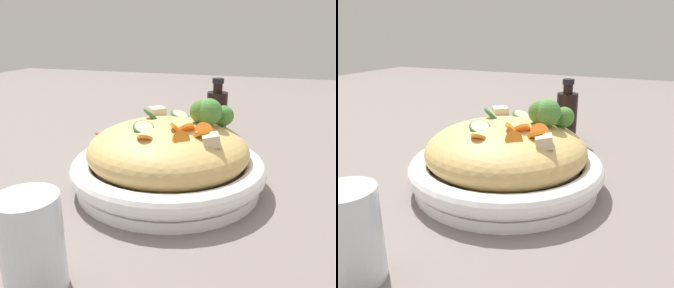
% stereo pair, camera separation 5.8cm
% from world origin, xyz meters
% --- Properties ---
extents(ground_plane, '(3.00, 3.00, 0.00)m').
position_xyz_m(ground_plane, '(0.00, 0.00, 0.00)').
color(ground_plane, slate).
extents(serving_bowl, '(0.33, 0.33, 0.05)m').
position_xyz_m(serving_bowl, '(0.00, 0.00, 0.03)').
color(serving_bowl, white).
rests_on(serving_bowl, ground_plane).
extents(noodle_heap, '(0.27, 0.27, 0.10)m').
position_xyz_m(noodle_heap, '(0.00, 0.00, 0.07)').
color(noodle_heap, tan).
rests_on(noodle_heap, serving_bowl).
extents(broccoli_florets, '(0.08, 0.08, 0.07)m').
position_xyz_m(broccoli_florets, '(0.06, 0.03, 0.13)').
color(broccoli_florets, '#9EBA79').
rests_on(broccoli_florets, serving_bowl).
extents(carrot_coins, '(0.11, 0.08, 0.03)m').
position_xyz_m(carrot_coins, '(0.04, -0.04, 0.11)').
color(carrot_coins, orange).
rests_on(carrot_coins, serving_bowl).
extents(zucchini_slices, '(0.14, 0.16, 0.03)m').
position_xyz_m(zucchini_slices, '(-0.00, 0.03, 0.11)').
color(zucchini_slices, beige).
rests_on(zucchini_slices, serving_bowl).
extents(chicken_chunks, '(0.17, 0.17, 0.03)m').
position_xyz_m(chicken_chunks, '(-0.00, 0.04, 0.11)').
color(chicken_chunks, beige).
rests_on(chicken_chunks, serving_bowl).
extents(soy_sauce_bottle, '(0.05, 0.05, 0.15)m').
position_xyz_m(soy_sauce_bottle, '(0.03, 0.28, 0.06)').
color(soy_sauce_bottle, black).
rests_on(soy_sauce_bottle, ground_plane).
extents(chopsticks_pair, '(0.17, 0.16, 0.01)m').
position_xyz_m(chopsticks_pair, '(-0.19, 0.30, 0.00)').
color(chopsticks_pair, red).
rests_on(chopsticks_pair, ground_plane).
extents(drinking_glass, '(0.06, 0.06, 0.11)m').
position_xyz_m(drinking_glass, '(-0.05, -0.28, 0.05)').
color(drinking_glass, silver).
rests_on(drinking_glass, ground_plane).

